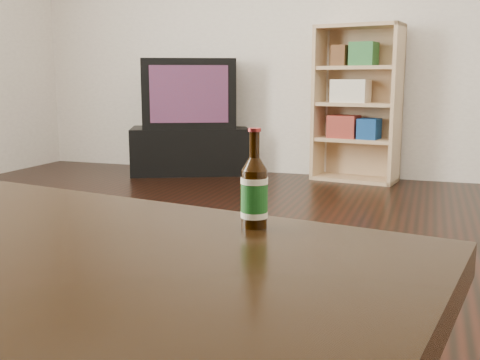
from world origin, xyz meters
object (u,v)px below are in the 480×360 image
(tv_stand, at_px, (190,150))
(beer_bottle, at_px, (254,193))
(tv, at_px, (189,93))
(coffee_table, at_px, (60,279))
(bookshelf, at_px, (357,101))

(tv_stand, distance_m, beer_bottle, 3.69)
(tv, xyz_separation_m, coffee_table, (1.31, -3.53, -0.24))
(tv_stand, bearing_deg, beer_bottle, -88.12)
(bookshelf, xyz_separation_m, coffee_table, (-0.06, -3.63, -0.20))
(tv_stand, relative_size, beer_bottle, 4.89)
(bookshelf, relative_size, coffee_table, 0.84)
(tv, height_order, coffee_table, tv)
(coffee_table, height_order, beer_bottle, beer_bottle)
(tv, relative_size, beer_bottle, 4.44)
(tv_stand, distance_m, bookshelf, 1.44)
(tv_stand, bearing_deg, coffee_table, -93.72)
(tv, height_order, beer_bottle, tv)
(tv, distance_m, bookshelf, 1.38)
(coffee_table, bearing_deg, tv, 110.34)
(tv_stand, height_order, bookshelf, bookshelf)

